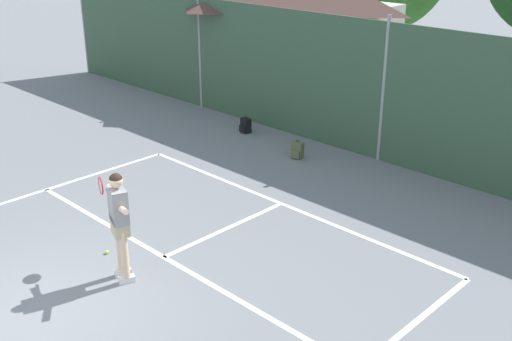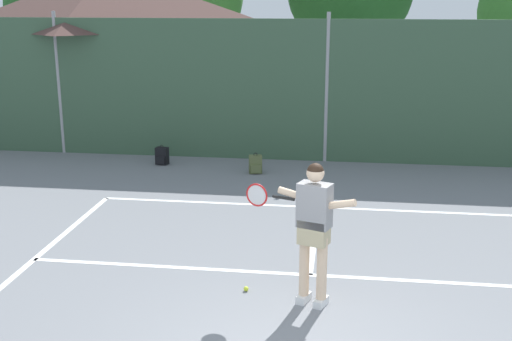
{
  "view_description": "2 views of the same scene",
  "coord_description": "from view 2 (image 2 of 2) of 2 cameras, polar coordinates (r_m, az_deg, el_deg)",
  "views": [
    {
      "loc": [
        7.68,
        -3.09,
        5.47
      ],
      "look_at": [
        -0.11,
        4.88,
        0.89
      ],
      "focal_mm": 43.53,
      "sensor_mm": 36.0,
      "label": 1
    },
    {
      "loc": [
        0.39,
        -5.92,
        3.81
      ],
      "look_at": [
        -1.01,
        4.32,
        0.99
      ],
      "focal_mm": 45.25,
      "sensor_mm": 36.0,
      "label": 2
    }
  ],
  "objects": [
    {
      "name": "chainlink_fence",
      "position": [
        15.08,
        6.26,
        6.93
      ],
      "size": [
        26.09,
        0.09,
        3.45
      ],
      "color": "#38563D",
      "rests_on": "ground"
    },
    {
      "name": "clubhouse_building",
      "position": [
        19.24,
        -12.61,
        10.57
      ],
      "size": [
        7.09,
        5.33,
        4.55
      ],
      "color": "beige",
      "rests_on": "ground"
    },
    {
      "name": "tennis_player",
      "position": [
        8.01,
        5.07,
        -4.5
      ],
      "size": [
        1.4,
        0.46,
        1.85
      ],
      "color": "silver",
      "rests_on": "ground"
    },
    {
      "name": "backpack_olive",
      "position": [
        14.22,
        -0.05,
        0.52
      ],
      "size": [
        0.31,
        0.29,
        0.46
      ],
      "color": "#566038",
      "rests_on": "ground"
    },
    {
      "name": "backpack_black",
      "position": [
        15.12,
        -8.32,
        1.26
      ],
      "size": [
        0.3,
        0.28,
        0.46
      ],
      "color": "black",
      "rests_on": "ground"
    },
    {
      "name": "tennis_ball",
      "position": [
        8.72,
        -0.88,
        -10.41
      ],
      "size": [
        0.07,
        0.07,
        0.07
      ],
      "primitive_type": "sphere",
      "color": "#CCE033",
      "rests_on": "ground"
    }
  ]
}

